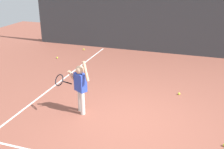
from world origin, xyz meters
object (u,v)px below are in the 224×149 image
at_px(tennis_player, 80,85).
at_px(tennis_ball_0, 57,58).
at_px(tennis_ball_7, 179,94).
at_px(tennis_ball_4, 84,49).

distance_m(tennis_player, tennis_ball_0, 4.50).
relative_size(tennis_player, tennis_ball_0, 20.46).
xyz_separation_m(tennis_player, tennis_ball_7, (2.18, 1.76, -0.69)).
height_order(tennis_ball_0, tennis_ball_7, same).
xyz_separation_m(tennis_ball_4, tennis_ball_7, (4.32, -3.21, 0.00)).
distance_m(tennis_ball_4, tennis_ball_7, 5.38).
xyz_separation_m(tennis_ball_0, tennis_ball_7, (4.83, -1.81, 0.00)).
height_order(tennis_ball_0, tennis_ball_4, same).
distance_m(tennis_ball_0, tennis_ball_4, 1.49).
bearing_deg(tennis_ball_7, tennis_ball_4, 143.40).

